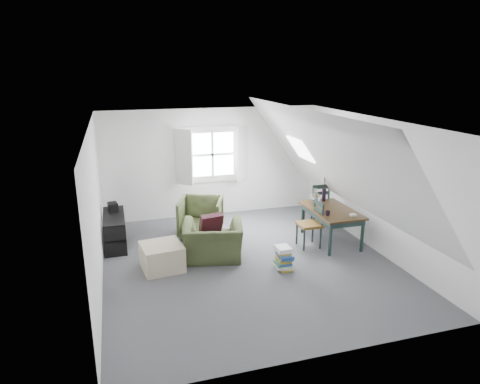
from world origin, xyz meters
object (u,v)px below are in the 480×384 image
object	(u,v)px
ottoman	(162,257)
dining_chair_near	(311,223)
armchair_near	(213,258)
dining_chair_far	(317,203)
media_shelf	(115,232)
magazine_stack	(284,258)
armchair_far	(201,235)
dining_table	(332,214)

from	to	relation	value
ottoman	dining_chair_near	size ratio (longest dim) A/B	0.74
armchair_near	dining_chair_far	bearing A→B (deg)	-145.55
armchair_near	media_shelf	distance (m)	2.06
magazine_stack	armchair_near	bearing A→B (deg)	143.75
armchair_near	dining_chair_far	xyz separation A→B (m)	(2.57, 1.01, 0.51)
dining_chair_far	magazine_stack	xyz separation A→B (m)	(-1.50, -1.79, -0.31)
dining_chair_near	media_shelf	bearing A→B (deg)	-115.83
media_shelf	magazine_stack	size ratio (longest dim) A/B	2.92
magazine_stack	dining_chair_near	bearing A→B (deg)	41.88
ottoman	media_shelf	distance (m)	1.48
dining_chair_near	armchair_near	bearing A→B (deg)	-98.80
armchair_far	magazine_stack	xyz separation A→B (m)	(1.05, -1.97, 0.21)
armchair_far	magazine_stack	size ratio (longest dim) A/B	2.13
dining_table	dining_chair_near	distance (m)	0.51
armchair_far	dining_chair_near	distance (m)	2.31
ottoman	dining_chair_far	distance (m)	3.71
armchair_near	media_shelf	size ratio (longest dim) A/B	0.87
dining_chair_far	magazine_stack	bearing A→B (deg)	30.49
ottoman	dining_table	world-z (taller)	dining_table
dining_chair_far	media_shelf	size ratio (longest dim) A/B	0.82
media_shelf	magazine_stack	distance (m)	3.36
dining_chair_near	media_shelf	xyz separation A→B (m)	(-3.65, 1.12, -0.19)
armchair_far	ottoman	world-z (taller)	ottoman
dining_chair_far	dining_chair_near	distance (m)	1.19
dining_chair_far	armchair_near	bearing A→B (deg)	1.90
armchair_near	media_shelf	world-z (taller)	media_shelf
dining_table	dining_chair_near	xyz separation A→B (m)	(-0.49, -0.10, -0.12)
armchair_far	magazine_stack	distance (m)	2.24
dining_chair_far	dining_table	bearing A→B (deg)	61.96
dining_chair_far	magazine_stack	distance (m)	2.36
armchair_far	dining_table	bearing A→B (deg)	-3.61
media_shelf	ottoman	bearing A→B (deg)	-59.39
dining_table	media_shelf	xyz separation A→B (m)	(-4.14, 1.02, -0.31)
armchair_near	dining_table	xyz separation A→B (m)	(2.43, 0.10, 0.59)
armchair_near	dining_chair_near	xyz separation A→B (m)	(1.94, 0.00, 0.47)
armchair_far	ottoman	bearing A→B (deg)	-105.09
armchair_near	magazine_stack	world-z (taller)	magazine_stack
dining_chair_near	media_shelf	distance (m)	3.82
armchair_near	dining_table	bearing A→B (deg)	-164.76
ottoman	dining_chair_far	size ratio (longest dim) A/B	0.68
armchair_far	dining_table	size ratio (longest dim) A/B	0.65
dining_table	dining_chair_far	size ratio (longest dim) A/B	1.38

